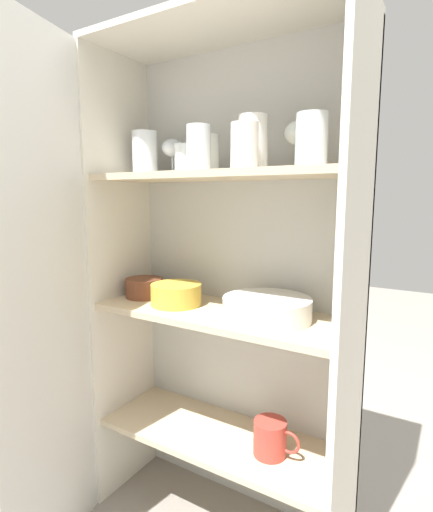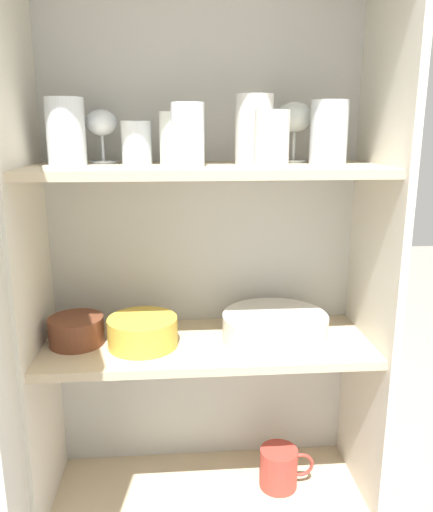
# 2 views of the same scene
# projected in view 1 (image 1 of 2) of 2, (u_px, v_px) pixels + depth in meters

# --- Properties ---
(cupboard_back_panel) EXTENTS (0.81, 0.02, 1.51)m
(cupboard_back_panel) POSITION_uv_depth(u_px,v_px,m) (242.00, 287.00, 1.33)
(cupboard_back_panel) COLOR silver
(cupboard_back_panel) RESTS_ON ground_plane
(cupboard_side_left) EXTENTS (0.02, 0.32, 1.51)m
(cupboard_side_left) POSITION_uv_depth(u_px,v_px,m) (123.00, 282.00, 1.41)
(cupboard_side_left) COLOR silver
(cupboard_side_left) RESTS_ON ground_plane
(cupboard_side_right) EXTENTS (0.02, 0.32, 1.51)m
(cupboard_side_right) POSITION_uv_depth(u_px,v_px,m) (352.00, 316.00, 1.00)
(cupboard_side_right) COLOR silver
(cupboard_side_right) RESTS_ON ground_plane
(cupboard_top_panel) EXTENTS (0.81, 0.32, 0.02)m
(cupboard_top_panel) POSITION_uv_depth(u_px,v_px,m) (219.00, 24.00, 1.09)
(cupboard_top_panel) COLOR silver
(cupboard_top_panel) RESTS_ON cupboard_side_left
(shelf_board_lower) EXTENTS (0.77, 0.28, 0.02)m
(shelf_board_lower) POSITION_uv_depth(u_px,v_px,m) (218.00, 436.00, 1.27)
(shelf_board_lower) COLOR beige
(shelf_board_middle) EXTENTS (0.77, 0.28, 0.02)m
(shelf_board_middle) POSITION_uv_depth(u_px,v_px,m) (219.00, 314.00, 1.21)
(shelf_board_middle) COLOR beige
(shelf_board_upper) EXTENTS (0.77, 0.28, 0.02)m
(shelf_board_upper) POSITION_uv_depth(u_px,v_px,m) (219.00, 176.00, 1.15)
(shelf_board_upper) COLOR beige
(cupboard_door) EXTENTS (0.12, 0.39, 1.51)m
(cupboard_door) POSITION_uv_depth(u_px,v_px,m) (43.00, 307.00, 1.09)
(cupboard_door) COLOR silver
(cupboard_door) RESTS_ON ground_plane
(tumbler_glass_0) EXTENTS (0.08, 0.08, 0.14)m
(tumbler_glass_0) POSITION_uv_depth(u_px,v_px,m) (312.00, 141.00, 1.01)
(tumbler_glass_0) COLOR white
(tumbler_glass_0) RESTS_ON shelf_board_upper
(tumbler_glass_1) EXTENTS (0.08, 0.08, 0.11)m
(tumbler_glass_1) POSITION_uv_depth(u_px,v_px,m) (207.00, 154.00, 1.20)
(tumbler_glass_1) COLOR white
(tumbler_glass_1) RESTS_ON shelf_board_upper
(tumbler_glass_2) EXTENTS (0.08, 0.08, 0.14)m
(tumbler_glass_2) POSITION_uv_depth(u_px,v_px,m) (145.00, 154.00, 1.32)
(tumbler_glass_2) COLOR white
(tumbler_glass_2) RESTS_ON shelf_board_upper
(tumbler_glass_3) EXTENTS (0.08, 0.08, 0.15)m
(tumbler_glass_3) POSITION_uv_depth(u_px,v_px,m) (253.00, 143.00, 1.09)
(tumbler_glass_3) COLOR white
(tumbler_glass_3) RESTS_ON shelf_board_upper
(tumbler_glass_4) EXTENTS (0.07, 0.07, 0.13)m
(tumbler_glass_4) POSITION_uv_depth(u_px,v_px,m) (199.00, 149.00, 1.13)
(tumbler_glass_4) COLOR white
(tumbler_glass_4) RESTS_ON shelf_board_upper
(tumbler_glass_5) EXTENTS (0.07, 0.07, 0.11)m
(tumbler_glass_5) POSITION_uv_depth(u_px,v_px,m) (244.00, 146.00, 1.01)
(tumbler_glass_5) COLOR silver
(tumbler_glass_5) RESTS_ON shelf_board_upper
(tumbler_glass_6) EXTENTS (0.07, 0.07, 0.09)m
(tumbler_glass_6) POSITION_uv_depth(u_px,v_px,m) (185.00, 159.00, 1.26)
(tumbler_glass_6) COLOR white
(tumbler_glass_6) RESTS_ON shelf_board_upper
(wine_glass_0) EXTENTS (0.09, 0.09, 0.14)m
(wine_glass_0) POSITION_uv_depth(u_px,v_px,m) (299.00, 135.00, 1.10)
(wine_glass_0) COLOR white
(wine_glass_0) RESTS_ON shelf_board_upper
(wine_glass_1) EXTENTS (0.07, 0.07, 0.12)m
(wine_glass_1) POSITION_uv_depth(u_px,v_px,m) (172.00, 150.00, 1.33)
(wine_glass_1) COLOR white
(wine_glass_1) RESTS_ON shelf_board_upper
(plate_stack_white) EXTENTS (0.25, 0.25, 0.06)m
(plate_stack_white) POSITION_uv_depth(u_px,v_px,m) (267.00, 309.00, 1.12)
(plate_stack_white) COLOR silver
(plate_stack_white) RESTS_ON shelf_board_middle
(mixing_bowl_large) EXTENTS (0.16, 0.16, 0.07)m
(mixing_bowl_large) POSITION_uv_depth(u_px,v_px,m) (176.00, 293.00, 1.27)
(mixing_bowl_large) COLOR gold
(mixing_bowl_large) RESTS_ON shelf_board_middle
(serving_bowl_small) EXTENTS (0.13, 0.13, 0.06)m
(serving_bowl_small) POSITION_uv_depth(u_px,v_px,m) (144.00, 287.00, 1.37)
(serving_bowl_small) COLOR brown
(serving_bowl_small) RESTS_ON shelf_board_middle
(coffee_mug_primary) EXTENTS (0.14, 0.10, 0.10)m
(coffee_mug_primary) POSITION_uv_depth(u_px,v_px,m) (271.00, 438.00, 1.16)
(coffee_mug_primary) COLOR #BC3D33
(coffee_mug_primary) RESTS_ON shelf_board_lower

